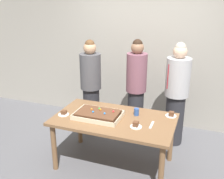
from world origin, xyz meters
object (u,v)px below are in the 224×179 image
at_px(person_serving_front, 136,89).
at_px(plated_slice_far_left, 64,113).
at_px(person_striped_tie_right, 176,94).
at_px(sheet_cake, 98,115).
at_px(drink_cup_nearest, 136,112).
at_px(person_green_shirt_behind, 91,87).
at_px(plated_slice_near_left, 136,125).
at_px(plated_slice_near_right, 171,115).
at_px(party_table, 114,124).
at_px(cake_server_utensil, 152,125).

bearing_deg(person_serving_front, plated_slice_far_left, -19.75).
bearing_deg(person_striped_tie_right, sheet_cake, -0.00).
xyz_separation_m(drink_cup_nearest, person_green_shirt_behind, (-0.96, 0.59, 0.06)).
bearing_deg(person_green_shirt_behind, plated_slice_near_left, 17.97).
bearing_deg(plated_slice_near_right, person_striped_tie_right, 91.29).
bearing_deg(plated_slice_far_left, sheet_cake, 11.87).
relative_size(sheet_cake, person_green_shirt_behind, 0.38).
relative_size(plated_slice_far_left, person_green_shirt_behind, 0.09).
xyz_separation_m(sheet_cake, plated_slice_near_left, (0.56, -0.10, -0.01)).
distance_m(party_table, person_serving_front, 0.89).
relative_size(plated_slice_near_right, drink_cup_nearest, 1.50).
xyz_separation_m(party_table, plated_slice_far_left, (-0.69, -0.14, 0.11)).
height_order(sheet_cake, drink_cup_nearest, same).
relative_size(party_table, person_striped_tie_right, 0.98).
bearing_deg(sheet_cake, cake_server_utensil, 1.34).
bearing_deg(person_green_shirt_behind, drink_cup_nearest, 28.07).
bearing_deg(person_serving_front, plated_slice_near_left, 32.69).
distance_m(cake_server_utensil, person_green_shirt_behind, 1.47).
bearing_deg(cake_server_utensil, plated_slice_near_left, -146.38).
relative_size(plated_slice_near_right, person_striped_tie_right, 0.09).
bearing_deg(plated_slice_near_left, plated_slice_near_right, 51.59).
distance_m(person_green_shirt_behind, person_striped_tie_right, 1.41).
relative_size(plated_slice_near_right, plated_slice_far_left, 1.00).
distance_m(plated_slice_near_left, cake_server_utensil, 0.21).
bearing_deg(cake_server_utensil, party_table, 177.14).
distance_m(plated_slice_far_left, person_serving_front, 1.26).
bearing_deg(person_serving_front, sheet_cake, 0.01).
distance_m(plated_slice_far_left, cake_server_utensil, 1.22).
distance_m(plated_slice_far_left, drink_cup_nearest, 1.01).
xyz_separation_m(plated_slice_far_left, drink_cup_nearest, (0.95, 0.34, 0.03)).
relative_size(sheet_cake, person_serving_front, 0.37).
height_order(plated_slice_far_left, person_striped_tie_right, person_striped_tie_right).
xyz_separation_m(plated_slice_near_right, person_striped_tie_right, (-0.01, 0.60, 0.09)).
distance_m(person_serving_front, person_striped_tie_right, 0.64).
bearing_deg(drink_cup_nearest, person_serving_front, 106.04).
relative_size(party_table, plated_slice_far_left, 10.83).
distance_m(party_table, cake_server_utensil, 0.53).
xyz_separation_m(sheet_cake, plated_slice_far_left, (-0.48, -0.10, -0.02)).
bearing_deg(drink_cup_nearest, plated_slice_far_left, -160.28).
height_order(party_table, drink_cup_nearest, drink_cup_nearest).
bearing_deg(sheet_cake, person_serving_front, 72.78).
bearing_deg(person_striped_tie_right, plated_slice_near_left, 24.95).
relative_size(party_table, plated_slice_near_right, 10.83).
bearing_deg(plated_slice_near_left, cake_server_utensil, 33.62).
relative_size(plated_slice_near_left, drink_cup_nearest, 1.50).
bearing_deg(person_striped_tie_right, drink_cup_nearest, 12.02).
distance_m(plated_slice_near_left, plated_slice_far_left, 1.03).
bearing_deg(drink_cup_nearest, cake_server_utensil, -40.18).
bearing_deg(person_serving_front, drink_cup_nearest, 33.27).
distance_m(plated_slice_near_right, person_striped_tie_right, 0.60).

